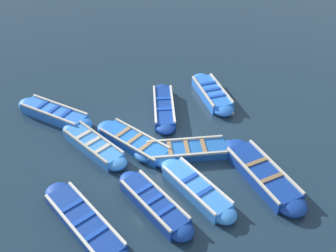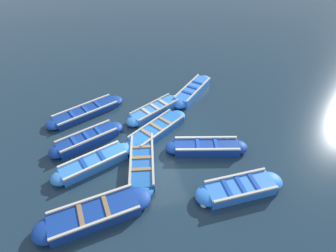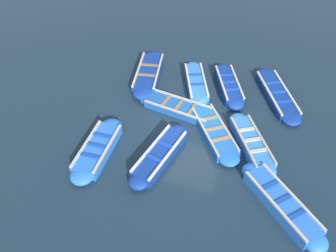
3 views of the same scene
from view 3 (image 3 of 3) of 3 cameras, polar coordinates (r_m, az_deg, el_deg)
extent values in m
plane|color=#1C303F|center=(12.90, 4.55, 0.32)|extent=(120.00, 120.00, 0.00)
cube|color=navy|center=(15.19, -3.40, 9.08)|extent=(1.46, 2.93, 0.38)
ellipsoid|color=navy|center=(16.33, -2.53, 11.89)|extent=(1.06, 1.09, 0.38)
ellipsoid|color=navy|center=(14.09, -4.39, 5.83)|extent=(1.06, 1.09, 0.38)
cube|color=beige|center=(15.14, -5.16, 9.89)|extent=(0.55, 2.71, 0.07)
cube|color=beige|center=(14.99, -1.69, 9.67)|extent=(0.55, 2.71, 0.07)
cube|color=olive|center=(15.39, -3.17, 10.57)|extent=(0.89, 0.29, 0.04)
cube|color=olive|center=(14.75, -3.70, 8.87)|extent=(0.89, 0.29, 0.04)
cube|color=blue|center=(10.89, 19.12, -12.65)|extent=(2.51, 2.50, 0.40)
ellipsoid|color=blue|center=(11.39, 14.60, -7.74)|extent=(1.04, 1.04, 0.40)
ellipsoid|color=blue|center=(10.56, 24.21, -17.85)|extent=(1.04, 1.04, 0.40)
cube|color=beige|center=(10.53, 17.99, -12.79)|extent=(1.97, 1.97, 0.07)
cube|color=beige|center=(10.90, 20.78, -11.13)|extent=(1.97, 1.97, 0.07)
cube|color=#1947B7|center=(10.91, 17.37, -9.84)|extent=(0.59, 0.59, 0.04)
cube|color=#1947B7|center=(10.72, 19.40, -12.00)|extent=(0.59, 0.59, 0.04)
cube|color=#1947B7|center=(10.55, 21.53, -14.21)|extent=(0.59, 0.59, 0.04)
cube|color=#3884E0|center=(14.67, 4.90, 7.46)|extent=(1.63, 2.61, 0.35)
ellipsoid|color=#3884E0|center=(15.68, 4.32, 10.19)|extent=(0.94, 0.95, 0.35)
ellipsoid|color=#3884E0|center=(13.70, 5.55, 4.33)|extent=(0.94, 0.95, 0.35)
cube|color=silver|center=(14.50, 3.56, 8.08)|extent=(0.96, 2.32, 0.07)
cube|color=silver|center=(14.60, 6.32, 8.15)|extent=(0.96, 2.32, 0.07)
cube|color=#1947B7|center=(14.84, 4.77, 8.88)|extent=(0.69, 0.38, 0.04)
cube|color=#1947B7|center=(14.27, 5.12, 7.23)|extent=(0.69, 0.38, 0.04)
cube|color=#3884E0|center=(12.27, 14.29, -2.95)|extent=(1.91, 2.58, 0.36)
ellipsoid|color=#3884E0|center=(13.06, 12.21, 1.01)|extent=(0.98, 0.98, 0.36)
ellipsoid|color=#3884E0|center=(11.56, 16.67, -7.42)|extent=(0.98, 0.98, 0.36)
cube|color=#B2AD9E|center=(11.99, 12.97, -2.52)|extent=(1.29, 2.20, 0.07)
cube|color=#B2AD9E|center=(12.25, 15.93, -2.00)|extent=(1.29, 2.20, 0.07)
cube|color=beige|center=(12.46, 13.52, -0.56)|extent=(0.66, 0.46, 0.04)
cube|color=beige|center=(12.13, 14.45, -2.31)|extent=(0.66, 0.46, 0.04)
cube|color=beige|center=(11.81, 15.44, -4.15)|extent=(0.66, 0.46, 0.04)
cube|color=navy|center=(11.52, -1.44, -5.06)|extent=(1.33, 2.69, 0.36)
ellipsoid|color=navy|center=(12.28, 1.69, -1.11)|extent=(0.86, 0.88, 0.36)
ellipsoid|color=navy|center=(10.86, -5.04, -9.50)|extent=(0.86, 0.88, 0.36)
cube|color=silver|center=(11.49, -2.95, -3.69)|extent=(0.64, 2.49, 0.07)
cube|color=silver|center=(11.24, 0.06, -5.02)|extent=(0.64, 2.49, 0.07)
cube|color=#1947B7|center=(11.58, -0.52, -3.23)|extent=(0.70, 0.29, 0.04)
cube|color=#1947B7|center=(11.17, -2.44, -5.61)|extent=(0.70, 0.29, 0.04)
cube|color=blue|center=(12.46, 7.97, -0.97)|extent=(2.22, 2.70, 0.31)
ellipsoid|color=blue|center=(13.34, 5.77, 2.92)|extent=(1.12, 1.13, 0.31)
ellipsoid|color=blue|center=(11.67, 10.51, -5.43)|extent=(1.12, 1.13, 0.31)
cube|color=#B2AD9E|center=(12.20, 6.37, -0.73)|extent=(1.55, 2.21, 0.07)
cube|color=#B2AD9E|center=(12.47, 9.71, 0.02)|extent=(1.55, 2.21, 0.07)
cube|color=#9E7A51|center=(12.71, 7.07, 1.32)|extent=(0.71, 0.54, 0.04)
cube|color=#9E7A51|center=(12.34, 8.05, -0.40)|extent=(0.71, 0.54, 0.04)
cube|color=#9E7A51|center=(11.99, 9.10, -2.23)|extent=(0.71, 0.54, 0.04)
cube|color=#1E59AD|center=(13.36, 1.88, 3.17)|extent=(2.87, 1.35, 0.29)
ellipsoid|color=#1E59AD|center=(13.85, -3.28, 4.86)|extent=(0.99, 0.97, 0.29)
ellipsoid|color=#1E59AD|center=(12.99, 7.37, 1.34)|extent=(0.99, 0.97, 0.29)
cube|color=#B2AD9E|center=(12.95, 1.11, 2.70)|extent=(2.67, 0.53, 0.07)
cube|color=#B2AD9E|center=(13.53, 2.67, 4.78)|extent=(2.67, 0.53, 0.07)
cube|color=olive|center=(13.44, -0.35, 4.45)|extent=(0.27, 0.81, 0.04)
cube|color=olive|center=(13.25, 1.90, 3.72)|extent=(0.27, 0.81, 0.04)
cube|color=olive|center=(13.08, 4.22, 2.95)|extent=(0.27, 0.81, 0.04)
cube|color=navy|center=(14.78, 18.44, 5.22)|extent=(2.06, 3.12, 0.28)
ellipsoid|color=navy|center=(15.87, 16.52, 8.68)|extent=(1.07, 1.09, 0.28)
ellipsoid|color=navy|center=(13.77, 20.63, 1.24)|extent=(1.07, 1.09, 0.28)
cube|color=silver|center=(14.52, 17.17, 5.68)|extent=(1.32, 2.73, 0.07)
cube|color=silver|center=(14.84, 19.99, 5.83)|extent=(1.32, 2.73, 0.07)
cube|color=#1947B7|center=(15.14, 17.72, 7.23)|extent=(0.75, 0.45, 0.04)
cube|color=#1947B7|center=(14.68, 18.58, 5.71)|extent=(0.75, 0.45, 0.04)
cube|color=#1947B7|center=(14.24, 19.48, 4.09)|extent=(0.75, 0.45, 0.04)
cube|color=blue|center=(11.96, -12.14, -3.98)|extent=(0.96, 2.39, 0.37)
ellipsoid|color=blue|center=(12.67, -9.91, -0.16)|extent=(0.85, 0.88, 0.37)
ellipsoid|color=blue|center=(11.33, -14.66, -8.24)|extent=(0.85, 0.88, 0.37)
cube|color=beige|center=(11.96, -14.07, -2.84)|extent=(0.13, 2.32, 0.07)
cube|color=beige|center=(11.64, -10.47, -3.70)|extent=(0.13, 2.32, 0.07)
cube|color=#1947B7|center=(12.10, -11.29, -1.63)|extent=(0.80, 0.16, 0.04)
cube|color=#1947B7|center=(11.81, -12.29, -3.31)|extent=(0.80, 0.16, 0.04)
cube|color=#1947B7|center=(11.52, -13.34, -5.08)|extent=(0.80, 0.16, 0.04)
cube|color=navy|center=(14.68, 10.50, 6.94)|extent=(1.67, 2.59, 0.38)
ellipsoid|color=navy|center=(15.65, 9.50, 9.69)|extent=(0.94, 0.95, 0.38)
ellipsoid|color=navy|center=(13.76, 11.63, 3.80)|extent=(0.94, 0.95, 0.38)
cube|color=beige|center=(14.47, 9.27, 7.60)|extent=(1.01, 2.28, 0.07)
cube|color=beige|center=(14.64, 11.94, 7.68)|extent=(1.01, 2.28, 0.07)
cube|color=#1947B7|center=(14.97, 10.16, 8.80)|extent=(0.68, 0.39, 0.04)
cube|color=#1947B7|center=(14.56, 10.61, 7.59)|extent=(0.68, 0.39, 0.04)
cube|color=#1947B7|center=(14.16, 11.08, 6.32)|extent=(0.68, 0.39, 0.04)
sphere|color=silver|center=(12.93, -10.45, 0.50)|extent=(0.25, 0.25, 0.25)
camera|label=1|loc=(19.36, 27.24, 41.67)|focal=42.00mm
camera|label=2|loc=(14.19, -30.87, 34.22)|focal=28.00mm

